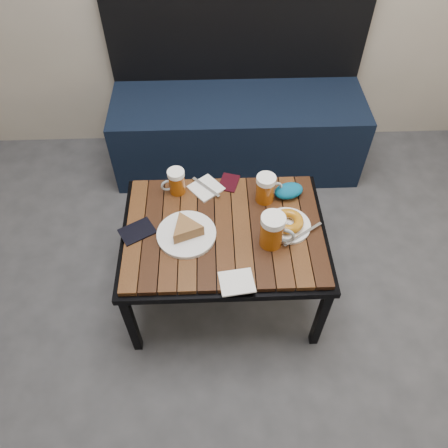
{
  "coord_description": "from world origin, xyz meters",
  "views": [
    {
      "loc": [
        0.11,
        -0.3,
        1.85
      ],
      "look_at": [
        0.15,
        0.82,
        0.5
      ],
      "focal_mm": 35.0,
      "sensor_mm": 36.0,
      "label": 1
    }
  ],
  "objects_px": {
    "cafe_table": "(224,235)",
    "beer_mug_right": "(273,231)",
    "passport_burgundy": "(229,183)",
    "knit_pouch": "(289,191)",
    "beer_mug_left": "(176,182)",
    "plate_pie": "(186,231)",
    "passport_navy": "(137,231)",
    "plate_bagel": "(288,223)",
    "beer_mug_centre": "(266,189)",
    "bench": "(237,124)"
  },
  "relations": [
    {
      "from": "cafe_table",
      "to": "beer_mug_right",
      "type": "xyz_separation_m",
      "value": [
        0.18,
        -0.08,
        0.12
      ]
    },
    {
      "from": "cafe_table",
      "to": "passport_burgundy",
      "type": "xyz_separation_m",
      "value": [
        0.03,
        0.26,
        0.05
      ]
    },
    {
      "from": "beer_mug_right",
      "to": "knit_pouch",
      "type": "distance_m",
      "value": 0.28
    },
    {
      "from": "beer_mug_left",
      "to": "plate_pie",
      "type": "distance_m",
      "value": 0.25
    },
    {
      "from": "beer_mug_right",
      "to": "passport_navy",
      "type": "relative_size",
      "value": 1.13
    },
    {
      "from": "plate_bagel",
      "to": "knit_pouch",
      "type": "relative_size",
      "value": 1.85
    },
    {
      "from": "beer_mug_centre",
      "to": "plate_bagel",
      "type": "xyz_separation_m",
      "value": [
        0.08,
        -0.16,
        -0.04
      ]
    },
    {
      "from": "bench",
      "to": "knit_pouch",
      "type": "height_order",
      "value": "bench"
    },
    {
      "from": "beer_mug_left",
      "to": "bench",
      "type": "bearing_deg",
      "value": -128.61
    },
    {
      "from": "beer_mug_centre",
      "to": "beer_mug_right",
      "type": "bearing_deg",
      "value": -105.99
    },
    {
      "from": "cafe_table",
      "to": "plate_bagel",
      "type": "height_order",
      "value": "plate_bagel"
    },
    {
      "from": "plate_pie",
      "to": "knit_pouch",
      "type": "relative_size",
      "value": 1.85
    },
    {
      "from": "passport_navy",
      "to": "cafe_table",
      "type": "bearing_deg",
      "value": 60.69
    },
    {
      "from": "cafe_table",
      "to": "plate_pie",
      "type": "bearing_deg",
      "value": -168.56
    },
    {
      "from": "plate_bagel",
      "to": "cafe_table",
      "type": "bearing_deg",
      "value": -179.9
    },
    {
      "from": "beer_mug_centre",
      "to": "beer_mug_right",
      "type": "height_order",
      "value": "beer_mug_right"
    },
    {
      "from": "bench",
      "to": "passport_burgundy",
      "type": "distance_m",
      "value": 0.72
    },
    {
      "from": "beer_mug_centre",
      "to": "plate_pie",
      "type": "xyz_separation_m",
      "value": [
        -0.33,
        -0.19,
        -0.04
      ]
    },
    {
      "from": "knit_pouch",
      "to": "plate_pie",
      "type": "bearing_deg",
      "value": -154.7
    },
    {
      "from": "plate_bagel",
      "to": "bench",
      "type": "bearing_deg",
      "value": 98.86
    },
    {
      "from": "beer_mug_centre",
      "to": "knit_pouch",
      "type": "bearing_deg",
      "value": -5.78
    },
    {
      "from": "cafe_table",
      "to": "bench",
      "type": "bearing_deg",
      "value": 83.24
    },
    {
      "from": "passport_burgundy",
      "to": "knit_pouch",
      "type": "distance_m",
      "value": 0.27
    },
    {
      "from": "bench",
      "to": "cafe_table",
      "type": "xyz_separation_m",
      "value": [
        -0.11,
        -0.94,
        0.16
      ]
    },
    {
      "from": "bench",
      "to": "plate_bagel",
      "type": "relative_size",
      "value": 5.9
    },
    {
      "from": "beer_mug_right",
      "to": "knit_pouch",
      "type": "xyz_separation_m",
      "value": [
        0.1,
        0.25,
        -0.05
      ]
    },
    {
      "from": "beer_mug_centre",
      "to": "passport_navy",
      "type": "height_order",
      "value": "beer_mug_centre"
    },
    {
      "from": "beer_mug_right",
      "to": "plate_bagel",
      "type": "distance_m",
      "value": 0.12
    },
    {
      "from": "cafe_table",
      "to": "beer_mug_right",
      "type": "relative_size",
      "value": 5.53
    },
    {
      "from": "plate_pie",
      "to": "knit_pouch",
      "type": "height_order",
      "value": "plate_pie"
    },
    {
      "from": "bench",
      "to": "beer_mug_centre",
      "type": "distance_m",
      "value": 0.83
    },
    {
      "from": "plate_bagel",
      "to": "passport_navy",
      "type": "relative_size",
      "value": 1.77
    },
    {
      "from": "cafe_table",
      "to": "beer_mug_left",
      "type": "distance_m",
      "value": 0.31
    },
    {
      "from": "beer_mug_centre",
      "to": "passport_burgundy",
      "type": "relative_size",
      "value": 1.21
    },
    {
      "from": "passport_navy",
      "to": "knit_pouch",
      "type": "distance_m",
      "value": 0.66
    },
    {
      "from": "plate_pie",
      "to": "passport_burgundy",
      "type": "bearing_deg",
      "value": 57.88
    },
    {
      "from": "beer_mug_right",
      "to": "beer_mug_left",
      "type": "bearing_deg",
      "value": 158.46
    },
    {
      "from": "beer_mug_right",
      "to": "passport_navy",
      "type": "height_order",
      "value": "beer_mug_right"
    },
    {
      "from": "bench",
      "to": "knit_pouch",
      "type": "distance_m",
      "value": 0.82
    },
    {
      "from": "cafe_table",
      "to": "passport_navy",
      "type": "bearing_deg",
      "value": -179.19
    },
    {
      "from": "cafe_table",
      "to": "plate_bagel",
      "type": "distance_m",
      "value": 0.27
    },
    {
      "from": "plate_bagel",
      "to": "beer_mug_centre",
      "type": "bearing_deg",
      "value": 116.49
    },
    {
      "from": "beer_mug_centre",
      "to": "plate_bagel",
      "type": "distance_m",
      "value": 0.18
    },
    {
      "from": "beer_mug_left",
      "to": "passport_navy",
      "type": "relative_size",
      "value": 0.88
    },
    {
      "from": "plate_bagel",
      "to": "passport_burgundy",
      "type": "distance_m",
      "value": 0.35
    },
    {
      "from": "beer_mug_right",
      "to": "plate_bagel",
      "type": "xyz_separation_m",
      "value": [
        0.07,
        0.08,
        -0.05
      ]
    },
    {
      "from": "beer_mug_centre",
      "to": "knit_pouch",
      "type": "height_order",
      "value": "beer_mug_centre"
    },
    {
      "from": "beer_mug_left",
      "to": "beer_mug_centre",
      "type": "relative_size",
      "value": 0.9
    },
    {
      "from": "plate_pie",
      "to": "cafe_table",
      "type": "bearing_deg",
      "value": 11.44
    },
    {
      "from": "passport_navy",
      "to": "passport_burgundy",
      "type": "distance_m",
      "value": 0.46
    }
  ]
}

